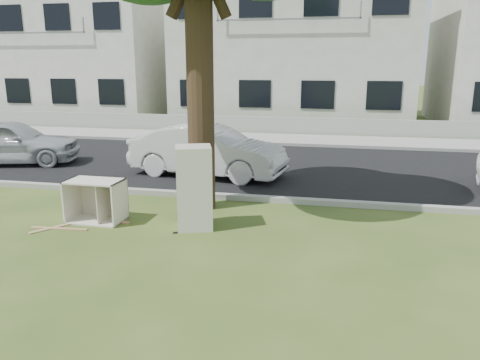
% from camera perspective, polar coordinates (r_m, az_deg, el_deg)
% --- Properties ---
extents(ground, '(120.00, 120.00, 0.00)m').
position_cam_1_polar(ground, '(8.09, -5.43, -7.17)').
color(ground, '#354E1B').
extents(road, '(120.00, 7.00, 0.01)m').
position_cam_1_polar(road, '(13.71, 1.96, 1.77)').
color(road, black).
rests_on(road, ground).
extents(kerb_near, '(120.00, 0.18, 0.12)m').
position_cam_1_polar(kerb_near, '(10.33, -1.43, -2.37)').
color(kerb_near, gray).
rests_on(kerb_near, ground).
extents(kerb_far, '(120.00, 0.18, 0.12)m').
position_cam_1_polar(kerb_far, '(17.15, 4.01, 4.22)').
color(kerb_far, gray).
rests_on(kerb_far, ground).
extents(sidewalk, '(120.00, 2.80, 0.01)m').
position_cam_1_polar(sidewalk, '(18.57, 4.63, 4.98)').
color(sidewalk, gray).
rests_on(sidewalk, ground).
extents(low_wall, '(120.00, 0.15, 0.70)m').
position_cam_1_polar(low_wall, '(20.09, 5.24, 6.65)').
color(low_wall, gray).
rests_on(low_wall, ground).
extents(townhouse_left, '(10.20, 8.16, 7.04)m').
position_cam_1_polar(townhouse_left, '(28.53, -18.85, 14.56)').
color(townhouse_left, silver).
rests_on(townhouse_left, ground).
extents(townhouse_center, '(11.22, 8.16, 7.44)m').
position_cam_1_polar(townhouse_center, '(24.81, 6.79, 15.83)').
color(townhouse_center, silver).
rests_on(townhouse_center, ground).
extents(fridge, '(0.77, 0.75, 1.51)m').
position_cam_1_polar(fridge, '(8.42, -5.61, -0.94)').
color(fridge, beige).
rests_on(fridge, ground).
extents(cabinet, '(1.04, 0.65, 0.80)m').
position_cam_1_polar(cabinet, '(9.24, -17.16, -2.42)').
color(cabinet, silver).
rests_on(cabinet, ground).
extents(plank_a, '(1.08, 0.18, 0.02)m').
position_cam_1_polar(plank_a, '(9.13, -21.20, -5.54)').
color(plank_a, '#A17A4E').
rests_on(plank_a, ground).
extents(plank_b, '(1.00, 0.29, 0.02)m').
position_cam_1_polar(plank_b, '(9.32, -15.91, -4.69)').
color(plank_b, '#A97958').
rests_on(plank_b, ground).
extents(plank_c, '(0.50, 0.65, 0.02)m').
position_cam_1_polar(plank_c, '(9.19, -22.13, -5.49)').
color(plank_c, tan).
rests_on(plank_c, ground).
extents(car_center, '(4.29, 2.06, 1.36)m').
position_cam_1_polar(car_center, '(12.39, -3.97, 3.59)').
color(car_center, silver).
rests_on(car_center, ground).
extents(car_left, '(4.21, 2.61, 1.34)m').
position_cam_1_polar(car_left, '(15.42, -26.29, 4.21)').
color(car_left, '#B6B8BD').
rests_on(car_left, ground).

